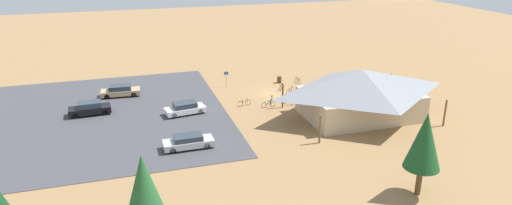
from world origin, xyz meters
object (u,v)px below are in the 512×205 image
Objects in this scene: bicycle_white_yard_left at (271,100)px; bicycle_purple_edge_south at (288,101)px; bicycle_blue_edge_north at (290,92)px; car_tan_aisle_side at (120,91)px; bicycle_yellow_mid_cluster at (281,87)px; car_white_near_entry at (185,108)px; trash_bin at (279,80)px; bicycle_teal_back_row at (268,104)px; car_silver_end_stall at (188,142)px; car_black_by_curb at (90,108)px; bicycle_red_trailside at (244,103)px; visitor_near_lot at (349,76)px; pine_mideast at (424,141)px; lot_sign at (226,77)px; bicycle_black_lone_east at (298,80)px; bike_pavilion at (361,90)px; bicycle_green_by_bin at (307,88)px; pine_far_west at (144,188)px.

bicycle_purple_edge_south is at bearing 144.30° from bicycle_white_yard_left.
car_tan_aisle_side is at bearing -15.29° from bicycle_blue_edge_north.
bicycle_yellow_mid_cluster is 14.22m from car_white_near_entry.
car_tan_aisle_side is (20.05, -3.47, 0.37)m from bicycle_yellow_mid_cluster.
trash_bin is 0.51× the size of bicycle_teal_back_row.
car_black_by_curb reaches higher than car_silver_end_stall.
car_silver_end_stall is (8.11, 9.48, 0.34)m from bicycle_red_trailside.
bicycle_red_trailside is at bearing 172.35° from car_black_by_curb.
bicycle_white_yard_left is at bearing 156.06° from car_tan_aisle_side.
bicycle_white_yard_left is at bearing 18.63° from visitor_near_lot.
bicycle_blue_edge_north reaches higher than trash_bin.
bicycle_blue_edge_north reaches higher than bicycle_white_yard_left.
trash_bin is at bearing -132.14° from car_silver_end_stall.
pine_mideast is 4.74× the size of bicycle_yellow_mid_cluster.
lot_sign reaches higher than car_black_by_curb.
bicycle_yellow_mid_cluster is 0.99× the size of bicycle_blue_edge_north.
trash_bin is at bearing -19.06° from bicycle_black_lone_east.
car_tan_aisle_side is at bearing -0.75° from lot_sign.
bike_pavilion reaches higher than visitor_near_lot.
car_tan_aisle_side reaches higher than car_white_near_entry.
bicycle_blue_edge_north is at bearing 13.52° from bicycle_green_by_bin.
bike_pavilion is 8.84× the size of bicycle_black_lone_east.
car_black_by_curb is (20.66, -2.14, 0.41)m from bicycle_white_yard_left.
bicycle_purple_edge_south is (-17.94, -22.85, -4.38)m from pine_far_west.
car_black_by_curb is (23.46, 2.05, 0.40)m from bicycle_yellow_mid_cluster.
bike_pavilion is 8.60× the size of bicycle_red_trailside.
pine_far_west is 4.92× the size of bicycle_yellow_mid_cluster.
pine_mideast is 20.74m from car_silver_end_stall.
bike_pavilion is 10.68m from bicycle_teal_back_row.
visitor_near_lot is at bearing -107.75° from pine_mideast.
bicycle_blue_edge_north is (4.60, -9.17, -2.61)m from bike_pavilion.
bicycle_purple_edge_south is at bearing -83.92° from pine_mideast.
bicycle_yellow_mid_cluster is 0.89× the size of bicycle_green_by_bin.
pine_mideast is 4.41× the size of bicycle_purple_edge_south.
car_tan_aisle_side is (20.44, -5.59, 0.34)m from bicycle_blue_edge_north.
lot_sign is 1.33× the size of bicycle_black_lone_east.
visitor_near_lot reaches higher than bicycle_blue_edge_north.
car_white_near_entry is at bearing 12.20° from bicycle_green_by_bin.
car_white_near_entry is at bearing 29.38° from trash_bin.
bike_pavilion is 19.66m from car_silver_end_stall.
pine_far_west reaches higher than bicycle_yellow_mid_cluster.
car_tan_aisle_side reaches higher than trash_bin.
car_silver_end_stall is at bearing 47.86° from trash_bin.
pine_far_west reaches higher than bicycle_white_yard_left.
pine_far_west reaches higher than car_silver_end_stall.
trash_bin is 22.61m from car_silver_end_stall.
bike_pavilion is at bearing 101.35° from bicycle_green_by_bin.
car_white_near_entry is (13.69, 2.90, 0.33)m from bicycle_blue_edge_north.
pine_mideast is 3.83× the size of bicycle_teal_back_row.
car_black_by_curb is (16.92, 5.34, -0.63)m from lot_sign.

